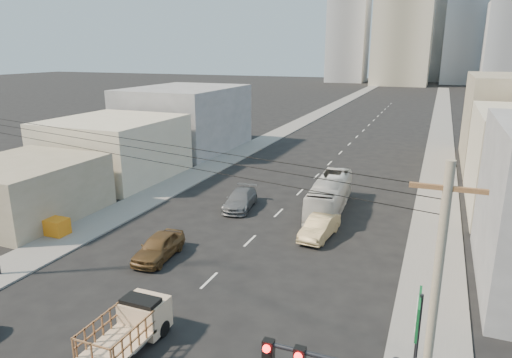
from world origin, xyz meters
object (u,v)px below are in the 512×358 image
Objects in this scene: sedan_brown at (159,247)px; crate_stack at (55,226)px; city_bus at (329,195)px; utility_pole at (430,335)px; green_sign at (417,328)px; flatbed_pickup at (130,325)px; sedan_tan at (320,227)px; sedan_grey at (240,200)px.

crate_stack is at bearing 172.76° from sedan_brown.
city_bus reaches higher than sedan_brown.
city_bus is 24.60m from utility_pole.
green_sign reaches higher than city_bus.
flatbed_pickup is 15.69m from sedan_tan.
sedan_tan is (8.49, 6.95, -0.01)m from sedan_brown.
sedan_grey reaches higher than crate_stack.
sedan_tan is at bearing 34.35° from sedan_brown.
flatbed_pickup is at bearing -89.72° from sedan_grey.
flatbed_pickup is 18.77m from sedan_grey.
sedan_brown is at bearing 146.47° from utility_pole.
sedan_grey is (-2.94, 18.54, -0.36)m from flatbed_pickup.
sedan_brown is 17.58m from green_sign.
city_bus reaches higher than sedan_tan.
city_bus is 20.63m from crate_stack.
sedan_brown is at bearing -134.63° from sedan_tan.
sedan_brown reaches higher than sedan_grey.
sedan_brown is 10.53m from sedan_grey.
green_sign is (15.41, -7.93, 2.98)m from sedan_brown.
green_sign is at bearing -60.57° from sedan_grey.
crate_stack is (-16.62, -12.20, -0.65)m from city_bus.
city_bus is 0.96× the size of utility_pole.
sedan_tan is at bearing 114.93° from green_sign.
flatbed_pickup is 0.44× the size of utility_pole.
green_sign is at bearing 0.55° from flatbed_pickup.
sedan_grey is 14.03m from crate_stack.
sedan_tan reaches higher than sedan_grey.
sedan_brown is (-7.86, -12.55, -0.57)m from city_bus.
crate_stack is (-12.63, 8.39, -0.40)m from flatbed_pickup.
green_sign reaches higher than sedan_grey.
flatbed_pickup is 2.45× the size of crate_stack.
utility_pole reaches higher than sedan_brown.
green_sign reaches higher than sedan_brown.
utility_pole is at bearing -61.28° from sedan_tan.
sedan_grey is at bearing -166.40° from city_bus.
flatbed_pickup is at bearing -179.45° from green_sign.
sedan_tan is at bearing 112.66° from utility_pole.
flatbed_pickup reaches higher than sedan_brown.
flatbed_pickup is at bearing -103.92° from city_bus.
sedan_grey is 23.62m from green_sign.
green_sign reaches higher than flatbed_pickup.
utility_pole is (14.81, -20.93, 4.45)m from sedan_grey.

